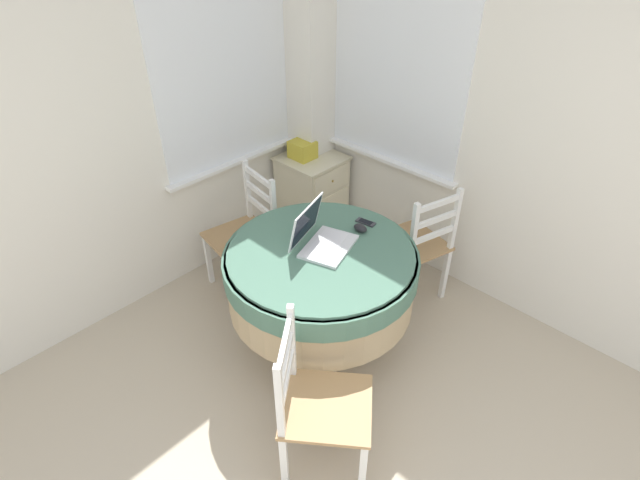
% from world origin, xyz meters
% --- Properties ---
extents(corner_room_shell, '(4.64, 4.52, 2.55)m').
position_xyz_m(corner_room_shell, '(1.38, 1.70, 1.28)').
color(corner_room_shell, white).
rests_on(corner_room_shell, ground_plane).
extents(round_dining_table, '(1.14, 1.14, 0.74)m').
position_xyz_m(round_dining_table, '(1.20, 1.42, 0.58)').
color(round_dining_table, '#4C3D2D').
rests_on(round_dining_table, ground_plane).
extents(laptop, '(0.41, 0.38, 0.25)m').
position_xyz_m(laptop, '(1.24, 1.46, 0.80)').
color(laptop, silver).
rests_on(laptop, round_dining_table).
extents(computer_mouse, '(0.06, 0.09, 0.05)m').
position_xyz_m(computer_mouse, '(1.51, 1.38, 0.77)').
color(computer_mouse, black).
rests_on(computer_mouse, round_dining_table).
extents(cell_phone, '(0.07, 0.13, 0.01)m').
position_xyz_m(cell_phone, '(1.60, 1.42, 0.75)').
color(cell_phone, '#2D2D33').
rests_on(cell_phone, round_dining_table).
extents(dining_chair_near_back_window, '(0.49, 0.47, 0.90)m').
position_xyz_m(dining_chair_near_back_window, '(1.27, 2.22, 0.44)').
color(dining_chair_near_back_window, '#A87F51').
rests_on(dining_chair_near_back_window, ground_plane).
extents(dining_chair_near_right_window, '(0.50, 0.52, 0.90)m').
position_xyz_m(dining_chair_near_right_window, '(1.99, 1.27, 0.44)').
color(dining_chair_near_right_window, '#A87F51').
rests_on(dining_chair_near_right_window, ground_plane).
extents(dining_chair_camera_near, '(0.58, 0.58, 0.90)m').
position_xyz_m(dining_chair_camera_near, '(0.60, 0.87, 0.44)').
color(dining_chair_camera_near, '#A87F51').
rests_on(dining_chair_camera_near, ground_plane).
extents(corner_cabinet, '(0.46, 0.47, 0.68)m').
position_xyz_m(corner_cabinet, '(2.12, 2.39, 0.34)').
color(corner_cabinet, beige).
rests_on(corner_cabinet, ground_plane).
extents(storage_box, '(0.17, 0.18, 0.14)m').
position_xyz_m(storage_box, '(2.07, 2.44, 0.74)').
color(storage_box, gold).
rests_on(storage_box, corner_cabinet).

